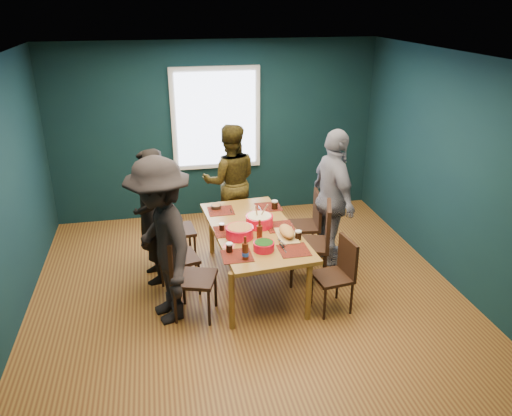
{
  "coord_description": "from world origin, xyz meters",
  "views": [
    {
      "loc": [
        -0.92,
        -4.99,
        3.26
      ],
      "look_at": [
        0.16,
        0.23,
        0.99
      ],
      "focal_mm": 35.0,
      "sensor_mm": 36.0,
      "label": 1
    }
  ],
  "objects_px": {
    "person_near_left": "(161,242)",
    "chair_left_far": "(170,225)",
    "chair_left_near": "(186,271)",
    "bowl_salad": "(240,232)",
    "chair_right_near": "(339,269)",
    "person_right": "(333,198)",
    "person_back": "(230,182)",
    "bowl_dumpling": "(259,220)",
    "chair_right_far": "(310,220)",
    "cutting_board": "(287,232)",
    "person_far_left": "(151,217)",
    "chair_left_mid": "(172,253)",
    "chair_right_mid": "(318,237)",
    "bowl_herbs": "(264,246)",
    "dining_table": "(254,234)"
  },
  "relations": [
    {
      "from": "chair_right_far",
      "to": "chair_right_near",
      "type": "distance_m",
      "value": 1.26
    },
    {
      "from": "chair_left_mid",
      "to": "chair_right_mid",
      "type": "distance_m",
      "value": 1.74
    },
    {
      "from": "chair_right_far",
      "to": "person_near_left",
      "type": "height_order",
      "value": "person_near_left"
    },
    {
      "from": "bowl_herbs",
      "to": "person_far_left",
      "type": "bearing_deg",
      "value": 143.05
    },
    {
      "from": "chair_right_mid",
      "to": "dining_table",
      "type": "bearing_deg",
      "value": -171.29
    },
    {
      "from": "person_near_left",
      "to": "bowl_dumpling",
      "type": "bearing_deg",
      "value": 100.61
    },
    {
      "from": "person_back",
      "to": "cutting_board",
      "type": "xyz_separation_m",
      "value": [
        0.39,
        -1.66,
        -0.06
      ]
    },
    {
      "from": "chair_left_far",
      "to": "chair_left_mid",
      "type": "height_order",
      "value": "chair_left_far"
    },
    {
      "from": "dining_table",
      "to": "chair_right_far",
      "type": "relative_size",
      "value": 2.16
    },
    {
      "from": "cutting_board",
      "to": "person_right",
      "type": "bearing_deg",
      "value": 39.67
    },
    {
      "from": "chair_right_mid",
      "to": "person_back",
      "type": "distance_m",
      "value": 1.74
    },
    {
      "from": "chair_left_mid",
      "to": "person_right",
      "type": "xyz_separation_m",
      "value": [
        2.08,
        0.36,
        0.37
      ]
    },
    {
      "from": "person_back",
      "to": "person_far_left",
      "type": "bearing_deg",
      "value": 46.92
    },
    {
      "from": "chair_left_far",
      "to": "person_back",
      "type": "height_order",
      "value": "person_back"
    },
    {
      "from": "chair_left_mid",
      "to": "chair_right_far",
      "type": "distance_m",
      "value": 1.92
    },
    {
      "from": "chair_left_mid",
      "to": "person_right",
      "type": "distance_m",
      "value": 2.14
    },
    {
      "from": "person_back",
      "to": "bowl_herbs",
      "type": "xyz_separation_m",
      "value": [
        0.06,
        -1.93,
        -0.06
      ]
    },
    {
      "from": "person_near_left",
      "to": "bowl_salad",
      "type": "bearing_deg",
      "value": 94.43
    },
    {
      "from": "chair_left_far",
      "to": "chair_right_far",
      "type": "xyz_separation_m",
      "value": [
        1.82,
        -0.16,
        -0.02
      ]
    },
    {
      "from": "chair_left_near",
      "to": "chair_left_far",
      "type": "bearing_deg",
      "value": 113.6
    },
    {
      "from": "chair_right_far",
      "to": "cutting_board",
      "type": "height_order",
      "value": "chair_right_far"
    },
    {
      "from": "chair_right_far",
      "to": "bowl_dumpling",
      "type": "height_order",
      "value": "bowl_dumpling"
    },
    {
      "from": "chair_right_near",
      "to": "person_right",
      "type": "relative_size",
      "value": 0.47
    },
    {
      "from": "chair_right_near",
      "to": "bowl_dumpling",
      "type": "bearing_deg",
      "value": 124.5
    },
    {
      "from": "person_far_left",
      "to": "person_right",
      "type": "distance_m",
      "value": 2.28
    },
    {
      "from": "chair_left_far",
      "to": "person_right",
      "type": "xyz_separation_m",
      "value": [
        2.06,
        -0.36,
        0.34
      ]
    },
    {
      "from": "person_far_left",
      "to": "chair_right_far",
      "type": "bearing_deg",
      "value": 87.76
    },
    {
      "from": "chair_right_mid",
      "to": "person_near_left",
      "type": "bearing_deg",
      "value": -150.02
    },
    {
      "from": "chair_right_near",
      "to": "bowl_herbs",
      "type": "relative_size",
      "value": 3.68
    },
    {
      "from": "chair_right_near",
      "to": "bowl_dumpling",
      "type": "distance_m",
      "value": 1.13
    },
    {
      "from": "chair_left_far",
      "to": "person_right",
      "type": "distance_m",
      "value": 2.12
    },
    {
      "from": "bowl_salad",
      "to": "bowl_dumpling",
      "type": "distance_m",
      "value": 0.38
    },
    {
      "from": "cutting_board",
      "to": "person_back",
      "type": "bearing_deg",
      "value": 105.2
    },
    {
      "from": "chair_right_far",
      "to": "chair_right_near",
      "type": "height_order",
      "value": "chair_right_far"
    },
    {
      "from": "chair_left_far",
      "to": "person_far_left",
      "type": "relative_size",
      "value": 0.57
    },
    {
      "from": "person_back",
      "to": "person_near_left",
      "type": "bearing_deg",
      "value": 65.86
    },
    {
      "from": "chair_left_far",
      "to": "bowl_dumpling",
      "type": "relative_size",
      "value": 2.89
    },
    {
      "from": "chair_left_near",
      "to": "bowl_salad",
      "type": "distance_m",
      "value": 0.77
    },
    {
      "from": "person_right",
      "to": "chair_left_near",
      "type": "bearing_deg",
      "value": 109.09
    },
    {
      "from": "chair_right_mid",
      "to": "chair_right_far",
      "type": "bearing_deg",
      "value": 99.47
    },
    {
      "from": "person_far_left",
      "to": "bowl_dumpling",
      "type": "distance_m",
      "value": 1.3
    },
    {
      "from": "person_back",
      "to": "bowl_herbs",
      "type": "height_order",
      "value": "person_back"
    },
    {
      "from": "person_near_left",
      "to": "chair_left_far",
      "type": "bearing_deg",
      "value": 158.36
    },
    {
      "from": "chair_right_mid",
      "to": "person_near_left",
      "type": "distance_m",
      "value": 1.91
    },
    {
      "from": "chair_right_near",
      "to": "bowl_herbs",
      "type": "bearing_deg",
      "value": 159.47
    },
    {
      "from": "dining_table",
      "to": "bowl_dumpling",
      "type": "bearing_deg",
      "value": 39.47
    },
    {
      "from": "chair_left_far",
      "to": "bowl_salad",
      "type": "bearing_deg",
      "value": -55.05
    },
    {
      "from": "person_back",
      "to": "chair_left_near",
      "type": "bearing_deg",
      "value": 71.81
    },
    {
      "from": "chair_right_mid",
      "to": "person_far_left",
      "type": "xyz_separation_m",
      "value": [
        -1.94,
        0.47,
        0.23
      ]
    },
    {
      "from": "chair_right_far",
      "to": "person_far_left",
      "type": "xyz_separation_m",
      "value": [
        -2.05,
        -0.18,
        0.3
      ]
    }
  ]
}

